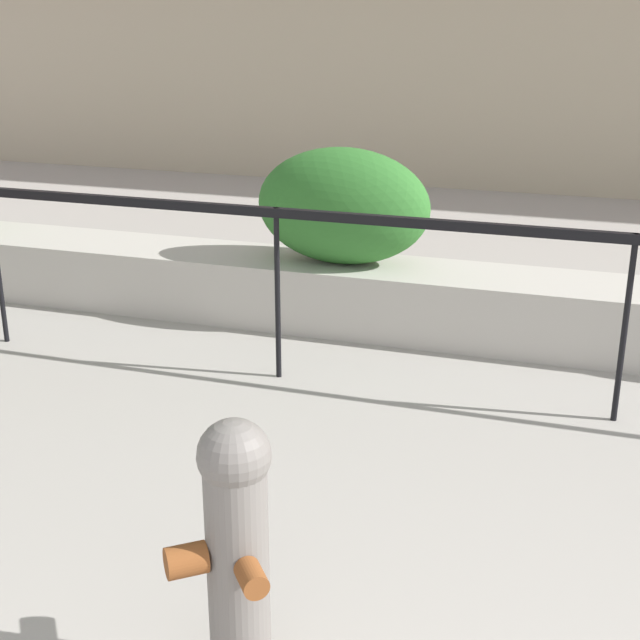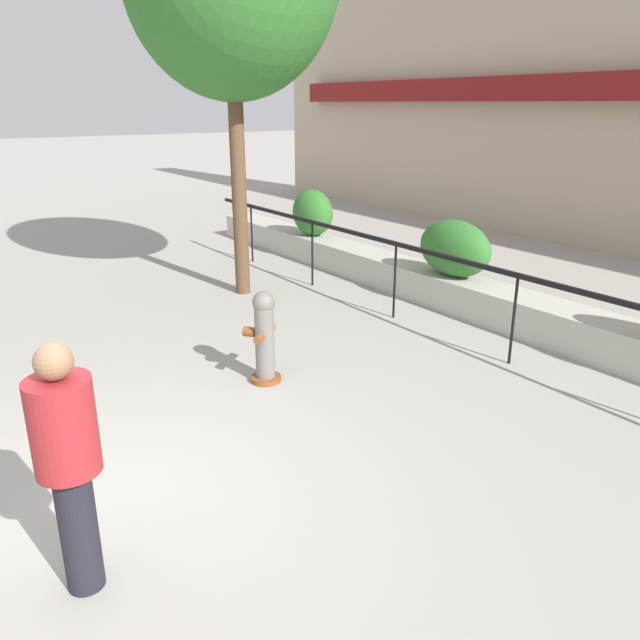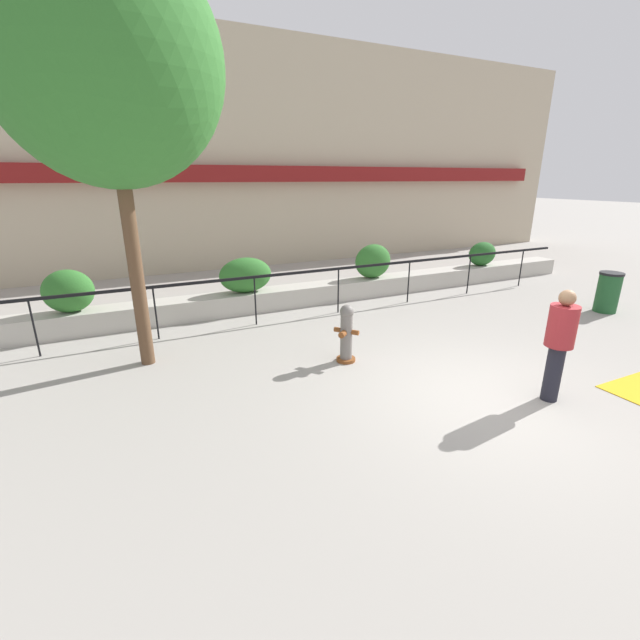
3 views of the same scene
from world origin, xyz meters
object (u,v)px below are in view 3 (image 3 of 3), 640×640
(hedge_bush_0, at_px, (68,291))
(pedestrian, at_px, (560,339))
(hedge_bush_3, at_px, (482,254))
(fire_hydrant, at_px, (346,333))
(street_tree, at_px, (107,63))
(trash_bin, at_px, (608,292))
(hedge_bush_1, at_px, (246,275))
(hedge_bush_2, at_px, (373,261))

(hedge_bush_0, bearing_deg, pedestrian, -43.87)
(hedge_bush_3, relative_size, fire_hydrant, 0.96)
(street_tree, xyz_separation_m, trash_bin, (10.73, -1.66, -4.34))
(fire_hydrant, bearing_deg, street_tree, 155.51)
(hedge_bush_0, xyz_separation_m, trash_bin, (12.01, -3.97, -0.45))
(hedge_bush_0, height_order, trash_bin, hedge_bush_0)
(pedestrian, bearing_deg, hedge_bush_3, 51.85)
(fire_hydrant, bearing_deg, trash_bin, -1.17)
(hedge_bush_3, relative_size, pedestrian, 0.60)
(hedge_bush_3, bearing_deg, hedge_bush_1, 180.00)
(hedge_bush_0, distance_m, hedge_bush_3, 11.76)
(street_tree, bearing_deg, fire_hydrant, -24.49)
(hedge_bush_0, relative_size, fire_hydrant, 0.93)
(hedge_bush_3, height_order, trash_bin, hedge_bush_3)
(hedge_bush_1, distance_m, fire_hydrant, 3.91)
(hedge_bush_1, xyz_separation_m, trash_bin, (8.16, -3.97, -0.43))
(hedge_bush_1, relative_size, street_tree, 0.20)
(street_tree, bearing_deg, trash_bin, -8.79)
(hedge_bush_2, bearing_deg, street_tree, -159.81)
(hedge_bush_2, xyz_separation_m, street_tree, (-6.29, -2.31, 3.87))
(hedge_bush_0, bearing_deg, trash_bin, -18.31)
(hedge_bush_3, xyz_separation_m, trash_bin, (0.25, -3.97, -0.37))
(hedge_bush_1, distance_m, hedge_bush_3, 7.91)
(hedge_bush_0, height_order, hedge_bush_3, hedge_bush_0)
(fire_hydrant, relative_size, pedestrian, 0.62)
(hedge_bush_0, distance_m, hedge_bush_2, 7.57)
(street_tree, relative_size, pedestrian, 3.87)
(pedestrian, relative_size, trash_bin, 1.71)
(fire_hydrant, bearing_deg, hedge_bush_2, 52.05)
(hedge_bush_1, xyz_separation_m, street_tree, (-2.57, -2.31, 3.92))
(hedge_bush_2, distance_m, trash_bin, 5.97)
(hedge_bush_2, bearing_deg, pedestrian, -97.72)
(hedge_bush_2, bearing_deg, hedge_bush_0, 180.00)
(hedge_bush_3, xyz_separation_m, pedestrian, (-5.06, -6.44, 0.11))
(hedge_bush_2, relative_size, fire_hydrant, 1.03)
(hedge_bush_2, relative_size, street_tree, 0.17)
(hedge_bush_1, relative_size, hedge_bush_3, 1.27)
(trash_bin, bearing_deg, hedge_bush_2, 138.14)
(street_tree, bearing_deg, pedestrian, -37.29)
(hedge_bush_0, xyz_separation_m, hedge_bush_2, (7.57, 0.00, 0.02))
(pedestrian, bearing_deg, hedge_bush_0, 136.13)
(hedge_bush_2, height_order, hedge_bush_3, hedge_bush_2)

